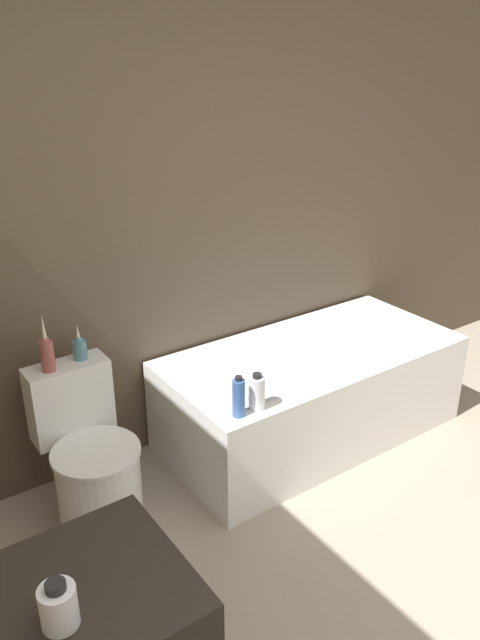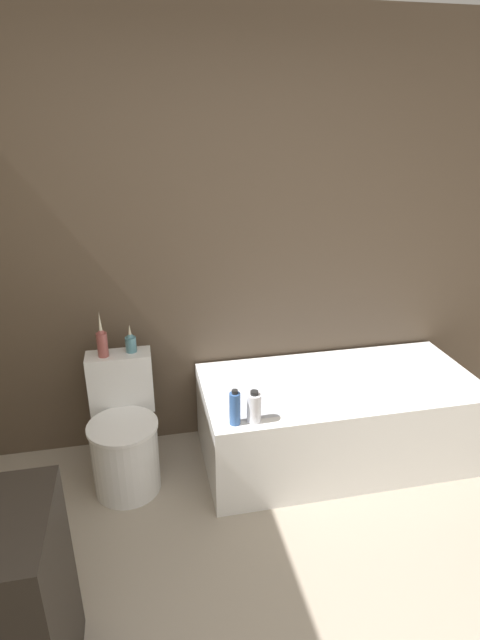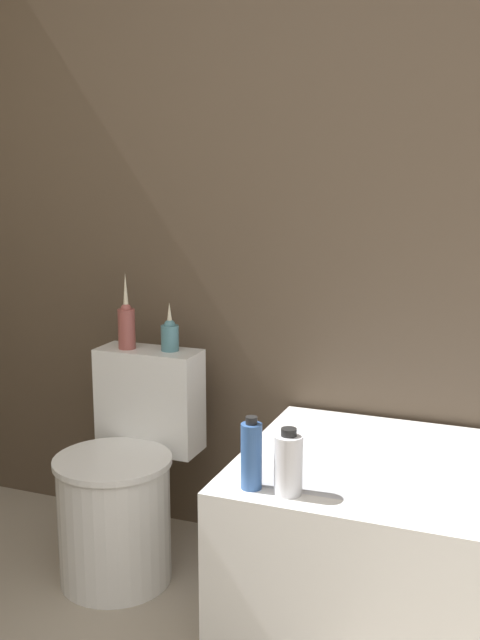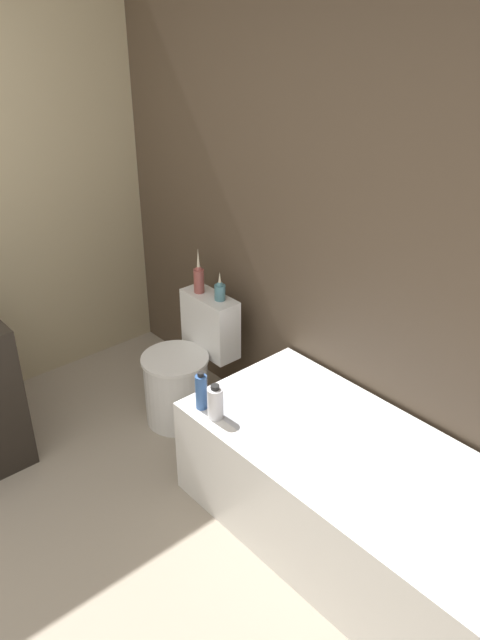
{
  "view_description": "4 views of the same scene",
  "coord_description": "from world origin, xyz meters",
  "px_view_note": "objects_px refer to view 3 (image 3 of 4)",
  "views": [
    {
      "loc": [
        -1.43,
        -0.55,
        2.07
      ],
      "look_at": [
        0.13,
        1.67,
        0.87
      ],
      "focal_mm": 35.0,
      "sensor_mm": 36.0,
      "label": 1
    },
    {
      "loc": [
        -0.48,
        -0.74,
        2.04
      ],
      "look_at": [
        0.03,
        1.69,
        1.01
      ],
      "focal_mm": 28.0,
      "sensor_mm": 36.0,
      "label": 2
    },
    {
      "loc": [
        0.61,
        -0.35,
        1.38
      ],
      "look_at": [
        -0.18,
        1.67,
        0.94
      ],
      "focal_mm": 42.0,
      "sensor_mm": 36.0,
      "label": 3
    },
    {
      "loc": [
        1.91,
        -0.05,
        2.36
      ],
      "look_at": [
        0.08,
        1.55,
        1.03
      ],
      "focal_mm": 35.0,
      "sensor_mm": 36.0,
      "label": 4
    }
  ],
  "objects_px": {
    "vase_silver": "(170,334)",
    "shampoo_bottle_tall": "(251,455)",
    "toilet": "(124,486)",
    "vase_gold": "(126,324)",
    "shampoo_bottle_short": "(288,464)"
  },
  "relations": [
    {
      "from": "vase_silver",
      "to": "shampoo_bottle_tall",
      "type": "bearing_deg",
      "value": -46.64
    },
    {
      "from": "toilet",
      "to": "vase_silver",
      "type": "xyz_separation_m",
      "value": [
        0.08,
        0.21,
        0.5
      ]
    },
    {
      "from": "shampoo_bottle_tall",
      "to": "vase_gold",
      "type": "bearing_deg",
      "value": 142.49
    },
    {
      "from": "vase_silver",
      "to": "shampoo_bottle_short",
      "type": "bearing_deg",
      "value": -41.26
    },
    {
      "from": "toilet",
      "to": "vase_gold",
      "type": "bearing_deg",
      "value": 113.05
    },
    {
      "from": "vase_silver",
      "to": "shampoo_bottle_short",
      "type": "relative_size",
      "value": 0.96
    },
    {
      "from": "vase_gold",
      "to": "shampoo_bottle_tall",
      "type": "bearing_deg",
      "value": -37.51
    },
    {
      "from": "vase_silver",
      "to": "shampoo_bottle_tall",
      "type": "xyz_separation_m",
      "value": [
        0.51,
        -0.54,
        -0.18
      ]
    },
    {
      "from": "toilet",
      "to": "vase_gold",
      "type": "distance_m",
      "value": 0.57
    },
    {
      "from": "toilet",
      "to": "shampoo_bottle_tall",
      "type": "bearing_deg",
      "value": -29.08
    },
    {
      "from": "vase_gold",
      "to": "vase_silver",
      "type": "height_order",
      "value": "vase_gold"
    },
    {
      "from": "toilet",
      "to": "shampoo_bottle_tall",
      "type": "height_order",
      "value": "toilet"
    },
    {
      "from": "toilet",
      "to": "vase_gold",
      "type": "relative_size",
      "value": 2.74
    },
    {
      "from": "shampoo_bottle_tall",
      "to": "toilet",
      "type": "bearing_deg",
      "value": 150.92
    },
    {
      "from": "vase_gold",
      "to": "shampoo_bottle_tall",
      "type": "height_order",
      "value": "vase_gold"
    }
  ]
}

